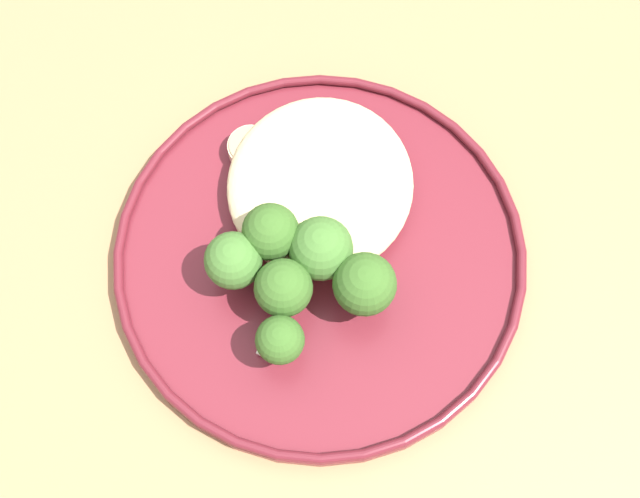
% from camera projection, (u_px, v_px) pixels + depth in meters
% --- Properties ---
extents(ground, '(6.00, 6.00, 0.00)m').
position_uv_depth(ground, '(331.00, 451.00, 1.28)').
color(ground, '#2D2B28').
extents(wooden_dining_table, '(1.40, 1.00, 0.74)m').
position_uv_depth(wooden_dining_table, '(342.00, 334.00, 0.66)').
color(wooden_dining_table, '#9E754C').
rests_on(wooden_dining_table, ground).
extents(dinner_plate, '(0.29, 0.29, 0.02)m').
position_uv_depth(dinner_plate, '(320.00, 255.00, 0.59)').
color(dinner_plate, maroon).
rests_on(dinner_plate, wooden_dining_table).
extents(noodle_bed, '(0.14, 0.13, 0.03)m').
position_uv_depth(noodle_bed, '(320.00, 184.00, 0.59)').
color(noodle_bed, beige).
rests_on(noodle_bed, dinner_plate).
extents(seared_scallop_center_golden, '(0.03, 0.03, 0.02)m').
position_uv_depth(seared_scallop_center_golden, '(286.00, 226.00, 0.58)').
color(seared_scallop_center_golden, '#DBB77A').
rests_on(seared_scallop_center_golden, dinner_plate).
extents(seared_scallop_tilted_round, '(0.03, 0.03, 0.01)m').
position_uv_depth(seared_scallop_tilted_round, '(251.00, 148.00, 0.61)').
color(seared_scallop_tilted_round, beige).
rests_on(seared_scallop_tilted_round, dinner_plate).
extents(seared_scallop_front_small, '(0.02, 0.02, 0.01)m').
position_uv_depth(seared_scallop_front_small, '(321.00, 132.00, 0.61)').
color(seared_scallop_front_small, '#DBB77A').
rests_on(seared_scallop_front_small, dinner_plate).
extents(seared_scallop_half_hidden, '(0.03, 0.03, 0.02)m').
position_uv_depth(seared_scallop_half_hidden, '(300.00, 169.00, 0.60)').
color(seared_scallop_half_hidden, '#E5C689').
rests_on(seared_scallop_half_hidden, dinner_plate).
extents(seared_scallop_tiny_bay, '(0.03, 0.03, 0.01)m').
position_uv_depth(seared_scallop_tiny_bay, '(364.00, 148.00, 0.61)').
color(seared_scallop_tiny_bay, '#E5C689').
rests_on(seared_scallop_tiny_bay, dinner_plate).
extents(seared_scallop_large_seared, '(0.03, 0.03, 0.02)m').
position_uv_depth(seared_scallop_large_seared, '(326.00, 191.00, 0.59)').
color(seared_scallop_large_seared, '#E5C689').
rests_on(seared_scallop_large_seared, dinner_plate).
extents(broccoli_floret_near_rim, '(0.04, 0.04, 0.06)m').
position_uv_depth(broccoli_floret_near_rim, '(233.00, 261.00, 0.55)').
color(broccoli_floret_near_rim, '#89A356').
rests_on(broccoli_floret_near_rim, dinner_plate).
extents(broccoli_floret_beside_noodles, '(0.04, 0.04, 0.06)m').
position_uv_depth(broccoli_floret_beside_noodles, '(321.00, 249.00, 0.55)').
color(broccoli_floret_beside_noodles, '#89A356').
rests_on(broccoli_floret_beside_noodles, dinner_plate).
extents(broccoli_floret_small_sprig, '(0.04, 0.04, 0.06)m').
position_uv_depth(broccoli_floret_small_sprig, '(271.00, 233.00, 0.55)').
color(broccoli_floret_small_sprig, '#7A994C').
rests_on(broccoli_floret_small_sprig, dinner_plate).
extents(broccoli_floret_tall_stalk, '(0.03, 0.03, 0.05)m').
position_uv_depth(broccoli_floret_tall_stalk, '(280.00, 341.00, 0.53)').
color(broccoli_floret_tall_stalk, '#7A994C').
rests_on(broccoli_floret_tall_stalk, dinner_plate).
extents(broccoli_floret_rear_charred, '(0.04, 0.04, 0.06)m').
position_uv_depth(broccoli_floret_rear_charred, '(365.00, 284.00, 0.54)').
color(broccoli_floret_rear_charred, '#7A994C').
rests_on(broccoli_floret_rear_charred, dinner_plate).
extents(broccoli_floret_center_pile, '(0.04, 0.04, 0.06)m').
position_uv_depth(broccoli_floret_center_pile, '(283.00, 288.00, 0.54)').
color(broccoli_floret_center_pile, '#89A356').
rests_on(broccoli_floret_center_pile, dinner_plate).
extents(onion_sliver_curled_piece, '(0.06, 0.02, 0.00)m').
position_uv_depth(onion_sliver_curled_piece, '(277.00, 317.00, 0.57)').
color(onion_sliver_curled_piece, silver).
rests_on(onion_sliver_curled_piece, dinner_plate).
extents(onion_sliver_long_sliver, '(0.05, 0.01, 0.00)m').
position_uv_depth(onion_sliver_long_sliver, '(285.00, 257.00, 0.58)').
color(onion_sliver_long_sliver, silver).
rests_on(onion_sliver_long_sliver, dinner_plate).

